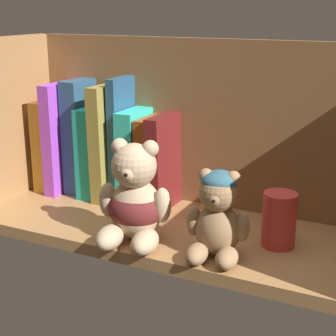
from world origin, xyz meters
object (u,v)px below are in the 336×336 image
object	(u,v)px
book_0	(58,142)
teddy_bear_larger	(135,202)
pillar_candle	(279,220)
book_4	(114,140)
teddy_bear_smaller	(217,216)
book_7	(155,159)
book_3	(100,149)
book_1	(70,135)
book_2	(84,135)
book_5	(125,138)
book_6	(139,154)
book_8	(170,159)

from	to	relation	value
book_0	teddy_bear_larger	distance (cm)	32.20
pillar_candle	book_4	bearing A→B (deg)	165.17
teddy_bear_smaller	book_7	bearing A→B (deg)	138.34
book_3	pillar_candle	bearing A→B (deg)	-13.60
teddy_bear_larger	pillar_candle	bearing A→B (deg)	20.50
book_1	book_2	world-z (taller)	book_2
teddy_bear_smaller	book_3	bearing A→B (deg)	151.58
book_4	teddy_bear_smaller	distance (cm)	32.39
book_2	book_4	xyz separation A→B (cm)	(7.00, 0.00, -0.17)
book_5	book_6	distance (cm)	4.04
book_7	book_8	bearing A→B (deg)	0.00
teddy_bear_larger	pillar_candle	distance (cm)	22.20
book_5	teddy_bear_larger	bearing A→B (deg)	-55.92
book_6	book_8	world-z (taller)	book_6
book_2	teddy_bear_smaller	xyz separation A→B (cm)	(34.43, -16.60, -4.72)
book_8	pillar_candle	world-z (taller)	book_8
book_4	teddy_bear_smaller	xyz separation A→B (cm)	(27.43, -16.60, -4.54)
book_2	book_5	world-z (taller)	book_5
book_0	pillar_candle	world-z (taller)	book_0
pillar_candle	book_0	bearing A→B (deg)	169.19
book_4	book_0	bearing A→B (deg)	180.00
book_3	book_1	bearing A→B (deg)	180.00
book_4	book_6	bearing A→B (deg)	0.00
book_0	book_1	distance (cm)	3.55
book_8	pillar_candle	bearing A→B (deg)	-21.80
book_1	book_3	world-z (taller)	book_1
teddy_bear_larger	pillar_candle	size ratio (longest dim) A/B	1.90
book_1	book_8	bearing A→B (deg)	0.00
book_3	book_7	world-z (taller)	book_3
book_5	teddy_bear_larger	distance (cm)	21.04
book_6	teddy_bear_larger	world-z (taller)	book_6
book_6	teddy_bear_larger	size ratio (longest dim) A/B	1.07
book_6	book_0	bearing A→B (deg)	180.00
book_0	book_4	world-z (taller)	book_4
book_2	pillar_candle	bearing A→B (deg)	-12.42
teddy_bear_larger	book_4	bearing A→B (deg)	129.44
book_5	book_7	size ratio (longest dim) A/B	1.41
book_2	book_4	bearing A→B (deg)	0.00
book_7	teddy_bear_larger	size ratio (longest dim) A/B	1.01
book_4	teddy_bear_larger	size ratio (longest dim) A/B	1.34
book_6	pillar_candle	xyz separation A→B (cm)	(29.24, -9.16, -4.38)
book_5	book_8	distance (cm)	9.70
book_2	book_7	xyz separation A→B (cm)	(15.77, 0.00, -2.83)
book_0	book_7	distance (cm)	22.17
book_6	book_7	distance (cm)	3.45
book_3	book_6	size ratio (longest dim) A/B	0.99
book_3	teddy_bear_smaller	xyz separation A→B (cm)	(30.69, -16.60, -2.36)
book_1	book_3	distance (cm)	7.38
book_1	book_7	xyz separation A→B (cm)	(19.11, 0.00, -2.54)
book_5	book_0	bearing A→B (deg)	180.00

